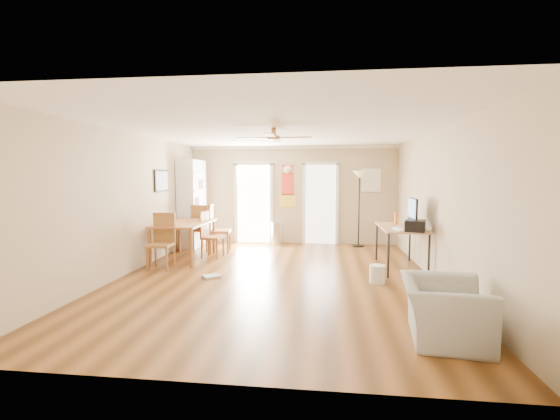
# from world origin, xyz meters

# --- Properties ---
(floor) EXTENTS (7.00, 7.00, 0.00)m
(floor) POSITION_xyz_m (0.00, 0.00, 0.00)
(floor) COLOR brown
(floor) RESTS_ON ground
(ceiling) EXTENTS (5.50, 7.00, 0.00)m
(ceiling) POSITION_xyz_m (0.00, 0.00, 2.60)
(ceiling) COLOR silver
(ceiling) RESTS_ON floor
(wall_back) EXTENTS (5.50, 0.04, 2.60)m
(wall_back) POSITION_xyz_m (0.00, 3.50, 1.30)
(wall_back) COLOR beige
(wall_back) RESTS_ON floor
(wall_front) EXTENTS (5.50, 0.04, 2.60)m
(wall_front) POSITION_xyz_m (0.00, -3.50, 1.30)
(wall_front) COLOR beige
(wall_front) RESTS_ON floor
(wall_left) EXTENTS (0.04, 7.00, 2.60)m
(wall_left) POSITION_xyz_m (-2.75, 0.00, 1.30)
(wall_left) COLOR beige
(wall_left) RESTS_ON floor
(wall_right) EXTENTS (0.04, 7.00, 2.60)m
(wall_right) POSITION_xyz_m (2.75, 0.00, 1.30)
(wall_right) COLOR beige
(wall_right) RESTS_ON floor
(crown_molding) EXTENTS (5.50, 7.00, 0.08)m
(crown_molding) POSITION_xyz_m (0.00, 0.00, 2.56)
(crown_molding) COLOR white
(crown_molding) RESTS_ON wall_back
(kitchen_doorway) EXTENTS (0.90, 0.10, 2.10)m
(kitchen_doorway) POSITION_xyz_m (-1.05, 3.48, 1.05)
(kitchen_doorway) COLOR white
(kitchen_doorway) RESTS_ON wall_back
(bathroom_doorway) EXTENTS (0.80, 0.10, 2.10)m
(bathroom_doorway) POSITION_xyz_m (0.75, 3.48, 1.05)
(bathroom_doorway) COLOR white
(bathroom_doorway) RESTS_ON wall_back
(wall_decal) EXTENTS (0.46, 0.03, 1.10)m
(wall_decal) POSITION_xyz_m (-0.13, 3.48, 1.55)
(wall_decal) COLOR red
(wall_decal) RESTS_ON wall_back
(ac_grille) EXTENTS (0.50, 0.04, 0.60)m
(ac_grille) POSITION_xyz_m (2.05, 3.47, 1.70)
(ac_grille) COLOR white
(ac_grille) RESTS_ON wall_back
(framed_poster) EXTENTS (0.04, 0.66, 0.48)m
(framed_poster) POSITION_xyz_m (-2.73, 1.40, 1.70)
(framed_poster) COLOR black
(framed_poster) RESTS_ON wall_left
(ceiling_fan) EXTENTS (1.24, 1.24, 0.20)m
(ceiling_fan) POSITION_xyz_m (0.00, -0.30, 2.43)
(ceiling_fan) COLOR #593819
(ceiling_fan) RESTS_ON ceiling
(bookshelf) EXTENTS (0.60, 1.05, 2.21)m
(bookshelf) POSITION_xyz_m (-2.51, 2.70, 1.10)
(bookshelf) COLOR silver
(bookshelf) RESTS_ON floor
(dining_table) EXTENTS (0.98, 1.63, 0.81)m
(dining_table) POSITION_xyz_m (-2.15, 1.20, 0.40)
(dining_table) COLOR #985931
(dining_table) RESTS_ON floor
(dining_chair_right_a) EXTENTS (0.52, 0.52, 1.13)m
(dining_chair_right_a) POSITION_xyz_m (-1.60, 2.07, 0.56)
(dining_chair_right_a) COLOR #AB6737
(dining_chair_right_a) RESTS_ON floor
(dining_chair_right_b) EXTENTS (0.47, 0.47, 1.01)m
(dining_chair_right_b) POSITION_xyz_m (-1.60, 1.44, 0.51)
(dining_chair_right_b) COLOR olive
(dining_chair_right_b) RESTS_ON floor
(dining_chair_near) EXTENTS (0.45, 0.45, 1.07)m
(dining_chair_near) POSITION_xyz_m (-2.29, 0.32, 0.54)
(dining_chair_near) COLOR #976330
(dining_chair_near) RESTS_ON floor
(dining_chair_far) EXTENTS (0.57, 0.57, 1.10)m
(dining_chair_far) POSITION_xyz_m (-2.07, 2.34, 0.55)
(dining_chair_far) COLOR olive
(dining_chair_far) RESTS_ON floor
(trash_can) EXTENTS (0.33, 0.33, 0.59)m
(trash_can) POSITION_xyz_m (-0.40, 3.20, 0.30)
(trash_can) COLOR silver
(trash_can) RESTS_ON floor
(torchiere_lamp) EXTENTS (0.45, 0.45, 1.93)m
(torchiere_lamp) POSITION_xyz_m (1.73, 3.17, 0.97)
(torchiere_lamp) COLOR black
(torchiere_lamp) RESTS_ON floor
(computer_desk) EXTENTS (0.77, 1.54, 0.82)m
(computer_desk) POSITION_xyz_m (2.32, 0.88, 0.41)
(computer_desk) COLOR tan
(computer_desk) RESTS_ON floor
(imac) EXTENTS (0.13, 0.62, 0.57)m
(imac) POSITION_xyz_m (2.47, 0.61, 1.11)
(imac) COLOR black
(imac) RESTS_ON computer_desk
(keyboard) EXTENTS (0.16, 0.41, 0.02)m
(keyboard) POSITION_xyz_m (2.20, 0.46, 0.83)
(keyboard) COLOR white
(keyboard) RESTS_ON computer_desk
(printer) EXTENTS (0.43, 0.46, 0.20)m
(printer) POSITION_xyz_m (2.45, 0.31, 0.92)
(printer) COLOR black
(printer) RESTS_ON computer_desk
(orange_bottle) EXTENTS (0.08, 0.08, 0.22)m
(orange_bottle) POSITION_xyz_m (2.30, 1.27, 0.93)
(orange_bottle) COLOR orange
(orange_bottle) RESTS_ON computer_desk
(wastebasket_a) EXTENTS (0.29, 0.29, 0.30)m
(wastebasket_a) POSITION_xyz_m (1.74, -0.16, 0.15)
(wastebasket_a) COLOR silver
(wastebasket_a) RESTS_ON floor
(floor_cloth) EXTENTS (0.37, 0.36, 0.04)m
(floor_cloth) POSITION_xyz_m (-1.13, -0.17, 0.02)
(floor_cloth) COLOR #A8A9A4
(floor_cloth) RESTS_ON floor
(armchair) EXTENTS (0.99, 1.10, 0.65)m
(armchair) POSITION_xyz_m (2.15, -2.34, 0.32)
(armchair) COLOR #A5A49F
(armchair) RESTS_ON floor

